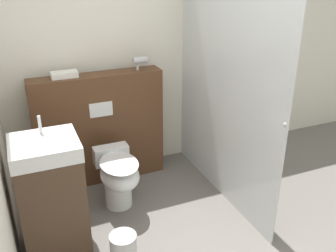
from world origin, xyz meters
TOP-DOWN VIEW (x-y plane):
  - wall_back at (0.00, 1.86)m, footprint 8.00×0.06m
  - partition_panel at (-0.44, 1.65)m, footprint 1.26×0.23m
  - shower_glass at (0.54, 0.97)m, footprint 0.04×1.71m
  - toilet at (-0.43, 1.09)m, footprint 0.34×0.57m
  - sink_vanity at (-1.03, 0.77)m, footprint 0.47×0.46m
  - hair_drier at (0.00, 1.64)m, footprint 0.17×0.07m
  - folded_towel at (-0.73, 1.66)m, footprint 0.24×0.13m
  - waste_bin at (-0.60, 0.41)m, footprint 0.21×0.21m

SIDE VIEW (x-z plane):
  - waste_bin at x=-0.60m, z-range 0.00..0.23m
  - toilet at x=-0.43m, z-range 0.06..0.57m
  - sink_vanity at x=-1.03m, z-range -0.07..1.01m
  - partition_panel at x=-0.44m, z-range 0.00..1.11m
  - shower_glass at x=0.54m, z-range 0.00..2.16m
  - folded_towel at x=-0.73m, z-range 1.11..1.17m
  - hair_drier at x=0.00m, z-range 1.14..1.27m
  - wall_back at x=0.00m, z-range 0.00..2.50m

